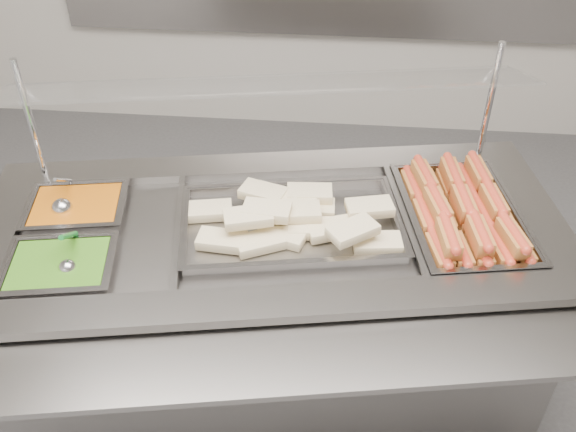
# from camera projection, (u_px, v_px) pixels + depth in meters

# --- Properties ---
(steam_counter) EXTENTS (1.85, 1.06, 0.83)m
(steam_counter) POSITION_uv_depth(u_px,v_px,m) (274.00, 319.00, 2.16)
(steam_counter) COLOR slate
(steam_counter) RESTS_ON ground
(tray_rail) EXTENTS (1.68, 0.62, 0.05)m
(tray_rail) POSITION_uv_depth(u_px,v_px,m) (285.00, 358.00, 1.56)
(tray_rail) COLOR gray
(tray_rail) RESTS_ON steam_counter
(sneeze_guard) EXTENTS (1.55, 0.53, 0.41)m
(sneeze_guard) POSITION_uv_depth(u_px,v_px,m) (266.00, 88.00, 1.86)
(sneeze_guard) COLOR silver
(sneeze_guard) RESTS_ON steam_counter
(pan_hotdogs) EXTENTS (0.40, 0.56, 0.09)m
(pan_hotdogs) POSITION_uv_depth(u_px,v_px,m) (461.00, 222.00, 1.97)
(pan_hotdogs) COLOR gray
(pan_hotdogs) RESTS_ON steam_counter
(pan_wraps) EXTENTS (0.69, 0.48, 0.06)m
(pan_wraps) POSITION_uv_depth(u_px,v_px,m) (291.00, 228.00, 1.93)
(pan_wraps) COLOR gray
(pan_wraps) RESTS_ON steam_counter
(pan_beans) EXTENTS (0.31, 0.27, 0.09)m
(pan_beans) POSITION_uv_depth(u_px,v_px,m) (78.00, 215.00, 2.00)
(pan_beans) COLOR gray
(pan_beans) RESTS_ON steam_counter
(pan_peas) EXTENTS (0.31, 0.27, 0.09)m
(pan_peas) POSITION_uv_depth(u_px,v_px,m) (62.00, 274.00, 1.78)
(pan_peas) COLOR gray
(pan_peas) RESTS_ON steam_counter
(hotdogs_in_buns) EXTENTS (0.36, 0.52, 0.11)m
(hotdogs_in_buns) POSITION_uv_depth(u_px,v_px,m) (463.00, 210.00, 1.94)
(hotdogs_in_buns) COLOR #A55222
(hotdogs_in_buns) RESTS_ON pan_hotdogs
(tortilla_wraps) EXTENTS (0.66, 0.32, 0.09)m
(tortilla_wraps) POSITION_uv_depth(u_px,v_px,m) (293.00, 218.00, 1.90)
(tortilla_wraps) COLOR #D2B68D
(tortilla_wraps) RESTS_ON pan_wraps
(ladle) EXTENTS (0.06, 0.18, 0.14)m
(ladle) POSITION_uv_depth(u_px,v_px,m) (62.00, 207.00, 1.96)
(ladle) COLOR silver
(ladle) RESTS_ON pan_beans
(serving_spoon) EXTENTS (0.06, 0.16, 0.13)m
(serving_spoon) POSITION_uv_depth(u_px,v_px,m) (68.00, 262.00, 1.75)
(serving_spoon) COLOR silver
(serving_spoon) RESTS_ON pan_peas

